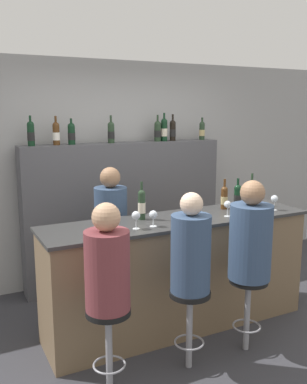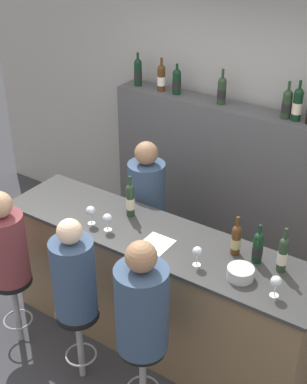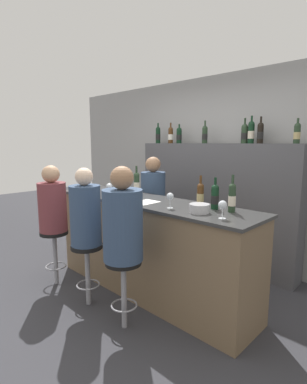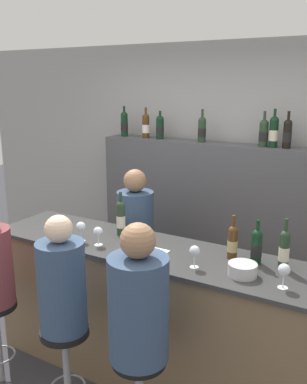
{
  "view_description": "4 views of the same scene",
  "coord_description": "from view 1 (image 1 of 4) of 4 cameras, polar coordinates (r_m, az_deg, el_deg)",
  "views": [
    {
      "loc": [
        -1.92,
        -2.98,
        2.04
      ],
      "look_at": [
        -0.23,
        0.36,
        1.31
      ],
      "focal_mm": 40.0,
      "sensor_mm": 36.0,
      "label": 1
    },
    {
      "loc": [
        1.82,
        -2.44,
        3.31
      ],
      "look_at": [
        -0.01,
        0.28,
        1.43
      ],
      "focal_mm": 50.0,
      "sensor_mm": 36.0,
      "label": 2
    },
    {
      "loc": [
        2.25,
        -1.95,
        1.67
      ],
      "look_at": [
        0.15,
        0.22,
        1.17
      ],
      "focal_mm": 28.0,
      "sensor_mm": 36.0,
      "label": 3
    },
    {
      "loc": [
        1.49,
        -2.18,
        2.22
      ],
      "look_at": [
        0.05,
        0.3,
        1.48
      ],
      "focal_mm": 40.0,
      "sensor_mm": 36.0,
      "label": 4
    }
  ],
  "objects": [
    {
      "name": "bar_stool_middle",
      "position": [
        3.49,
        4.85,
        -15.3
      ],
      "size": [
        0.32,
        0.32,
        0.65
      ],
      "color": "gray",
      "rests_on": "ground_plane"
    },
    {
      "name": "wine_bottle_backbar_5",
      "position": [
        5.17,
        1.42,
        8.33
      ],
      "size": [
        0.08,
        0.08,
        0.33
      ],
      "color": "black",
      "rests_on": "back_bar_cabinet"
    },
    {
      "name": "wine_bottle_counter_3",
      "position": [
        4.52,
        12.93,
        -0.1
      ],
      "size": [
        0.07,
        0.07,
        0.34
      ],
      "color": "#233823",
      "rests_on": "bar_counter"
    },
    {
      "name": "wine_bottle_backbar_0",
      "position": [
        4.64,
        -16.04,
        7.53
      ],
      "size": [
        0.08,
        0.08,
        0.31
      ],
      "color": "black",
      "rests_on": "back_bar_cabinet"
    },
    {
      "name": "back_bar_cabinet",
      "position": [
        5.08,
        -3.8,
        -2.79
      ],
      "size": [
        2.39,
        0.28,
        1.66
      ],
      "color": "#4C4C51",
      "rests_on": "ground_plane"
    },
    {
      "name": "guest_seated_left",
      "position": [
        3.02,
        -6.2,
        -9.58
      ],
      "size": [
        0.32,
        0.32,
        0.77
      ],
      "color": "brown",
      "rests_on": "bar_stool_left"
    },
    {
      "name": "ground_plane",
      "position": [
        4.09,
        5.47,
        -18.97
      ],
      "size": [
        16.0,
        16.0,
        0.0
      ],
      "primitive_type": "plane",
      "color": "#333338"
    },
    {
      "name": "wine_bottle_backbar_4",
      "position": [
        5.13,
        0.55,
        8.14
      ],
      "size": [
        0.08,
        0.08,
        0.31
      ],
      "color": "#233823",
      "rests_on": "back_bar_cabinet"
    },
    {
      "name": "guest_seated_middle",
      "position": [
        3.3,
        4.98,
        -7.65
      ],
      "size": [
        0.31,
        0.31,
        0.78
      ],
      "color": "#334766",
      "rests_on": "bar_stool_middle"
    },
    {
      "name": "wine_glass_0",
      "position": [
        3.55,
        -2.35,
        -3.22
      ],
      "size": [
        0.07,
        0.07,
        0.15
      ],
      "color": "silver",
      "rests_on": "bar_counter"
    },
    {
      "name": "wine_bottle_counter_2",
      "position": [
        4.41,
        11.15,
        -0.48
      ],
      "size": [
        0.07,
        0.07,
        0.3
      ],
      "color": "black",
      "rests_on": "bar_counter"
    },
    {
      "name": "wine_bottle_counter_0",
      "position": [
        3.85,
        -1.59,
        -1.62
      ],
      "size": [
        0.07,
        0.07,
        0.35
      ],
      "color": "#233823",
      "rests_on": "bar_counter"
    },
    {
      "name": "wine_glass_1",
      "position": [
        3.62,
        -0.04,
        -3.11
      ],
      "size": [
        0.07,
        0.07,
        0.14
      ],
      "color": "silver",
      "rests_on": "bar_counter"
    },
    {
      "name": "wine_bottle_counter_1",
      "position": [
        4.32,
        9.42,
        -0.69
      ],
      "size": [
        0.07,
        0.07,
        0.3
      ],
      "color": "#4C2D14",
      "rests_on": "bar_counter"
    },
    {
      "name": "guest_seated_right",
      "position": [
        3.62,
        12.81,
        -5.92
      ],
      "size": [
        0.35,
        0.35,
        0.83
      ],
      "color": "#334766",
      "rests_on": "bar_stool_right"
    },
    {
      "name": "bar_stool_right",
      "position": [
        3.79,
        12.48,
        -13.26
      ],
      "size": [
        0.32,
        0.32,
        0.65
      ],
      "color": "gray",
      "rests_on": "ground_plane"
    },
    {
      "name": "bar_counter",
      "position": [
        4.09,
        3.35,
        -10.7
      ],
      "size": [
        2.55,
        0.64,
        1.06
      ],
      "color": "brown",
      "rests_on": "ground_plane"
    },
    {
      "name": "wine_bottle_backbar_6",
      "position": [
        5.22,
        2.57,
        8.24
      ],
      "size": [
        0.07,
        0.07,
        0.32
      ],
      "color": "black",
      "rests_on": "back_bar_cabinet"
    },
    {
      "name": "wine_bottle_backbar_3",
      "position": [
        4.88,
        -5.68,
        7.95
      ],
      "size": [
        0.08,
        0.08,
        0.31
      ],
      "color": "#233823",
      "rests_on": "back_bar_cabinet"
    },
    {
      "name": "metal_bowl",
      "position": [
        4.25,
        12.82,
        -2.1
      ],
      "size": [
        0.18,
        0.18,
        0.08
      ],
      "color": "#B7B7BC",
      "rests_on": "bar_counter"
    },
    {
      "name": "bartender",
      "position": [
        4.31,
        -5.63,
        -7.32
      ],
      "size": [
        0.32,
        0.32,
        1.49
      ],
      "color": "#334766",
      "rests_on": "ground_plane"
    },
    {
      "name": "wine_bottle_backbar_7",
      "position": [
        5.44,
        6.48,
        8.16
      ],
      "size": [
        0.07,
        0.07,
        0.28
      ],
      "color": "#233823",
      "rests_on": "back_bar_cabinet"
    },
    {
      "name": "bar_stool_left",
      "position": [
        3.22,
        -6.01,
        -17.68
      ],
      "size": [
        0.32,
        0.32,
        0.65
      ],
      "color": "gray",
      "rests_on": "ground_plane"
    },
    {
      "name": "wine_bottle_backbar_1",
      "position": [
        4.69,
        -12.85,
        7.64
      ],
      "size": [
        0.07,
        0.07,
        0.31
      ],
      "color": "#4C2D14",
      "rests_on": "back_bar_cabinet"
    },
    {
      "name": "wine_glass_3",
      "position": [
        4.37,
        15.82,
        -0.93
      ],
      "size": [
        0.07,
        0.07,
        0.15
      ],
      "color": "silver",
      "rests_on": "bar_counter"
    },
    {
      "name": "wall_back",
      "position": [
        5.2,
        -4.84,
        2.77
      ],
      "size": [
        6.4,
        0.05,
        2.6
      ],
      "color": "#9E9E9E",
      "rests_on": "ground_plane"
    },
    {
      "name": "wine_glass_2",
      "position": [
        4.02,
        9.85,
        -1.72
      ],
      "size": [
        0.07,
        0.07,
        0.15
      ],
      "color": "silver",
      "rests_on": "bar_counter"
    },
    {
      "name": "wine_bottle_backbar_2",
      "position": [
        4.74,
        -10.88,
        7.66
      ],
      "size": [
        0.08,
        0.08,
        0.28
      ],
      "color": "black",
      "rests_on": "back_bar_cabinet"
    },
    {
      "name": "tasting_menu",
      "position": [
        3.85,
        5.25,
        -3.8
      ],
      "size": [
        0.21,
        0.3,
        0.0
      ],
      "color": "white",
      "rests_on": "bar_counter"
    }
  ]
}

